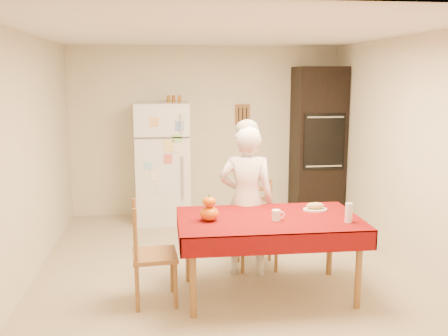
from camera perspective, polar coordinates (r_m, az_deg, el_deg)
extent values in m
plane|color=tan|center=(5.61, 0.01, -11.16)|extent=(4.50, 4.50, 0.00)
cube|color=beige|center=(7.50, -2.08, 4.21)|extent=(4.00, 0.02, 2.50)
cube|color=beige|center=(3.10, 5.06, -4.85)|extent=(4.00, 0.02, 2.50)
cube|color=beige|center=(5.41, -21.51, 1.06)|extent=(0.02, 4.50, 2.50)
cube|color=beige|center=(5.86, 19.81, 1.84)|extent=(0.02, 4.50, 2.50)
cube|color=white|center=(5.23, 0.01, 15.22)|extent=(4.00, 4.50, 0.02)
cube|color=brown|center=(7.52, 2.12, 6.15)|extent=(0.22, 0.02, 0.30)
cube|color=white|center=(7.16, -7.00, 0.61)|extent=(0.75, 0.70, 1.70)
cube|color=silver|center=(6.72, -4.86, 5.17)|extent=(0.03, 0.03, 0.25)
cube|color=silver|center=(6.83, -4.76, -1.11)|extent=(0.03, 0.03, 0.60)
cube|color=black|center=(7.52, 10.63, 2.90)|extent=(0.70, 0.60, 2.20)
cube|color=black|center=(7.22, 11.38, 2.97)|extent=(0.59, 0.02, 0.80)
cylinder|color=brown|center=(4.39, -3.57, -12.52)|extent=(0.06, 0.06, 0.71)
cylinder|color=brown|center=(5.11, -4.10, -9.11)|extent=(0.06, 0.06, 0.71)
cylinder|color=brown|center=(4.70, 15.12, -11.26)|extent=(0.06, 0.06, 0.71)
cylinder|color=brown|center=(5.39, 12.00, -8.30)|extent=(0.06, 0.06, 0.71)
cube|color=brown|center=(4.72, 5.14, -6.02)|extent=(1.60, 0.90, 0.04)
cube|color=#4E0408|center=(4.71, 5.15, -5.72)|extent=(1.70, 1.00, 0.01)
cylinder|color=brown|center=(5.35, 2.15, -9.80)|extent=(0.04, 0.04, 0.43)
cylinder|color=brown|center=(5.66, 1.64, -8.62)|extent=(0.04, 0.04, 0.43)
cylinder|color=brown|center=(5.41, 5.98, -9.61)|extent=(0.04, 0.04, 0.43)
cylinder|color=brown|center=(5.72, 5.25, -8.45)|extent=(0.04, 0.04, 0.43)
cube|color=brown|center=(5.46, 3.78, -6.78)|extent=(0.42, 0.40, 0.04)
cube|color=brown|center=(5.55, 3.51, -3.80)|extent=(0.36, 0.03, 0.50)
cylinder|color=brown|center=(4.61, -5.55, -13.28)|extent=(0.04, 0.04, 0.43)
cylinder|color=brown|center=(4.59, -9.89, -13.48)|extent=(0.04, 0.04, 0.43)
cylinder|color=brown|center=(4.94, -5.97, -11.62)|extent=(0.04, 0.04, 0.43)
cylinder|color=brown|center=(4.92, -10.00, -11.79)|extent=(0.04, 0.04, 0.43)
cube|color=brown|center=(4.67, -7.92, -9.87)|extent=(0.43, 0.45, 0.04)
cube|color=brown|center=(4.59, -10.14, -7.03)|extent=(0.06, 0.36, 0.50)
imported|color=silver|center=(5.19, 2.60, -3.78)|extent=(0.65, 0.50, 1.58)
cylinder|color=white|center=(4.61, 5.99, -5.39)|extent=(0.08, 0.08, 0.10)
ellipsoid|color=#D04D04|center=(4.58, -1.69, -5.22)|extent=(0.18, 0.18, 0.13)
ellipsoid|color=#D44005|center=(4.55, -1.69, -3.86)|extent=(0.12, 0.12, 0.09)
cylinder|color=silver|center=(4.66, 14.07, -4.97)|extent=(0.07, 0.07, 0.18)
cylinder|color=silver|center=(5.01, 10.36, -4.69)|extent=(0.24, 0.24, 0.02)
ellipsoid|color=#AA7A53|center=(5.00, 10.38, -4.24)|extent=(0.18, 0.10, 0.06)
cylinder|color=#8A5A19|center=(7.11, -6.35, 7.86)|extent=(0.05, 0.05, 0.10)
cylinder|color=brown|center=(7.11, -5.80, 7.87)|extent=(0.05, 0.05, 0.10)
cylinder|color=#935B1A|center=(7.11, -5.11, 7.88)|extent=(0.05, 0.05, 0.10)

